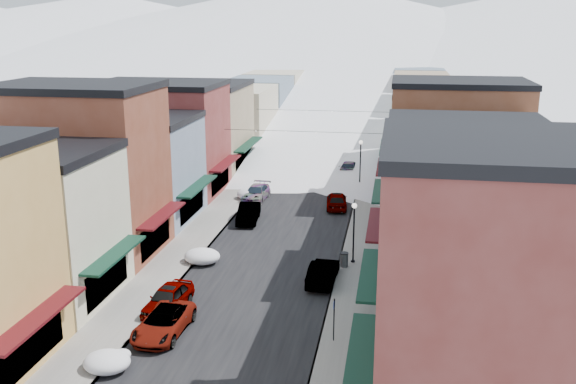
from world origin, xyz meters
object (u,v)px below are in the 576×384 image
(trash_can, at_px, (344,259))
(streetlamp_near, at_px, (354,225))
(car_green_sedan, at_px, (323,272))
(car_silver_sedan, at_px, (168,298))
(car_white_suv, at_px, (164,322))
(car_dark_hatch, at_px, (248,213))

(trash_can, distance_m, streetlamp_near, 2.48)
(car_green_sedan, distance_m, trash_can, 2.96)
(car_silver_sedan, bearing_deg, trash_can, 46.98)
(car_white_suv, height_order, trash_can, car_white_suv)
(car_green_sedan, distance_m, streetlamp_near, 4.60)
(car_white_suv, bearing_deg, trash_can, 53.70)
(car_white_suv, relative_size, car_dark_hatch, 1.07)
(car_silver_sedan, distance_m, car_green_sedan, 10.28)
(car_dark_hatch, height_order, car_green_sedan, car_dark_hatch)
(car_silver_sedan, distance_m, car_dark_hatch, 17.70)
(car_dark_hatch, distance_m, streetlamp_near, 12.83)
(car_green_sedan, bearing_deg, car_silver_sedan, 36.46)
(car_dark_hatch, bearing_deg, streetlamp_near, -46.94)
(car_silver_sedan, relative_size, trash_can, 4.40)
(car_silver_sedan, bearing_deg, car_dark_hatch, 93.84)
(car_green_sedan, bearing_deg, car_dark_hatch, -53.82)
(trash_can, bearing_deg, car_dark_hatch, 133.85)
(trash_can, height_order, streetlamp_near, streetlamp_near)
(streetlamp_near, bearing_deg, car_silver_sedan, -137.87)
(car_green_sedan, bearing_deg, streetlamp_near, -111.53)
(car_white_suv, bearing_deg, car_dark_hatch, 92.15)
(car_silver_sedan, relative_size, car_green_sedan, 0.98)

